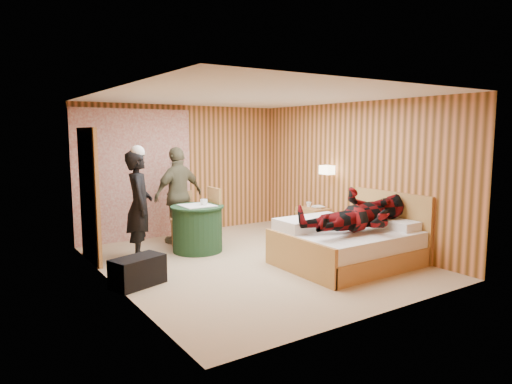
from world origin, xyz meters
TOP-DOWN VIEW (x-y plane):
  - floor at (0.00, 0.00)m, footprint 4.20×5.00m
  - ceiling at (0.00, 0.00)m, footprint 4.20×5.00m
  - wall_back at (0.00, 2.50)m, footprint 4.20×0.02m
  - wall_left at (-2.10, 0.00)m, footprint 0.02×5.00m
  - wall_right at (2.10, 0.00)m, footprint 0.02×5.00m
  - curtain at (-1.00, 2.43)m, footprint 2.20×0.08m
  - doorway at (-2.06, 1.40)m, footprint 0.06×0.90m
  - wall_lamp at (1.92, 0.45)m, footprint 0.26×0.24m
  - bed at (1.13, -0.90)m, footprint 1.96×1.51m
  - nightstand at (1.88, 0.77)m, footprint 0.43×0.58m
  - round_table at (-0.43, 1.02)m, footprint 0.88×0.88m
  - chair_far at (-0.40, 1.71)m, footprint 0.54×0.54m
  - chair_near at (-0.17, 1.12)m, footprint 0.49×0.49m
  - duffel_bag at (-1.85, -0.13)m, footprint 0.75×0.55m
  - sneaker_left at (-0.51, 1.09)m, footprint 0.28×0.20m
  - sneaker_right at (-0.20, 1.05)m, footprint 0.31×0.13m
  - woman_standing at (-1.38, 1.08)m, footprint 0.59×0.72m
  - man_at_table at (-0.43, 1.76)m, footprint 1.08×0.65m
  - man_on_bed at (1.15, -1.13)m, footprint 0.86×0.67m
  - book_lower at (1.88, 0.72)m, footprint 0.17×0.23m
  - book_upper at (1.88, 0.72)m, footprint 0.21×0.26m
  - cup_nightstand at (1.88, 0.90)m, footprint 0.11×0.11m
  - cup_table at (-0.33, 0.97)m, footprint 0.14×0.14m

SIDE VIEW (x-z plane):
  - floor at x=0.00m, z-range -0.01..0.01m
  - sneaker_left at x=-0.51m, z-range 0.00..0.11m
  - sneaker_right at x=-0.20m, z-range 0.00..0.14m
  - duffel_bag at x=-1.85m, z-range 0.00..0.38m
  - nightstand at x=1.88m, z-range 0.01..0.57m
  - bed at x=1.13m, z-range -0.22..0.82m
  - round_table at x=-0.43m, z-range 0.00..0.78m
  - chair_far at x=-0.40m, z-range 0.07..1.00m
  - book_lower at x=1.88m, z-range 0.56..0.58m
  - book_upper at x=1.88m, z-range 0.58..0.60m
  - chair_near at x=-0.17m, z-range 0.08..1.12m
  - cup_nightstand at x=1.88m, z-range 0.56..0.65m
  - cup_table at x=-0.33m, z-range 0.78..0.88m
  - woman_standing at x=-1.38m, z-range 0.00..1.70m
  - man_at_table at x=-0.43m, z-range 0.00..1.72m
  - man_on_bed at x=1.15m, z-range 0.06..1.83m
  - doorway at x=-2.06m, z-range 0.00..2.05m
  - curtain at x=-1.00m, z-range 0.00..2.40m
  - wall_back at x=0.00m, z-range 0.00..2.50m
  - wall_left at x=-2.10m, z-range 0.00..2.50m
  - wall_right at x=2.10m, z-range 0.00..2.50m
  - wall_lamp at x=1.92m, z-range 1.22..1.38m
  - ceiling at x=0.00m, z-range 2.50..2.50m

